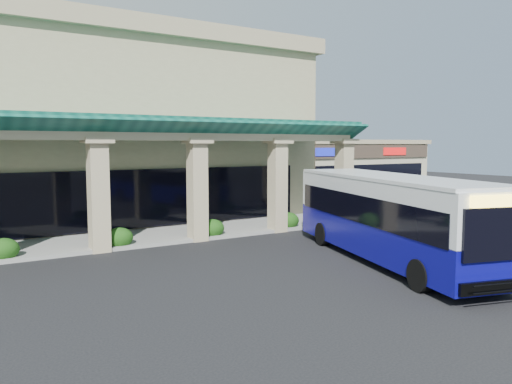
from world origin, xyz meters
TOP-DOWN VIEW (x-y plane):
  - ground at (0.00, 0.00)m, footprint 110.00×110.00m
  - main_building at (-8.00, 16.00)m, footprint 30.80×14.80m
  - arcade at (-8.00, 6.80)m, footprint 30.00×6.20m
  - strip_mall at (18.00, 24.00)m, footprint 22.50×12.50m
  - palm_0 at (8.50, 11.00)m, footprint 2.40×2.40m
  - palm_1 at (9.50, 14.00)m, footprint 2.40×2.40m
  - broadleaf_tree at (7.50, 19.00)m, footprint 2.60×2.60m
  - transit_bus at (1.38, -2.39)m, footprint 5.92×12.03m
  - pedestrian at (6.35, -1.21)m, footprint 0.52×0.74m
  - car_silver at (11.80, 14.59)m, footprint 1.96×4.86m
  - car_white at (14.92, 13.14)m, footprint 1.85×4.63m
  - car_red at (17.60, 13.00)m, footprint 1.99×4.83m
  - car_gray at (19.58, 14.67)m, footprint 3.38×5.04m
  - car_extra at (23.09, 13.14)m, footprint 3.44×5.29m

SIDE VIEW (x-z plane):
  - ground at x=0.00m, z-range 0.00..0.00m
  - car_gray at x=19.58m, z-range 0.00..1.29m
  - car_red at x=17.60m, z-range 0.00..1.40m
  - car_white at x=14.92m, z-range 0.00..1.50m
  - car_silver at x=11.80m, z-range 0.00..1.66m
  - car_extra at x=23.09m, z-range 0.00..1.68m
  - pedestrian at x=6.35m, z-range 0.00..1.94m
  - transit_bus at x=1.38m, z-range 0.00..3.28m
  - broadleaf_tree at x=7.50m, z-range 0.00..4.81m
  - strip_mall at x=18.00m, z-range 0.00..4.90m
  - arcade at x=-8.00m, z-range 0.00..5.70m
  - palm_1 at x=9.50m, z-range 0.00..5.80m
  - palm_0 at x=8.50m, z-range 0.00..6.60m
  - main_building at x=-8.00m, z-range 0.00..11.35m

